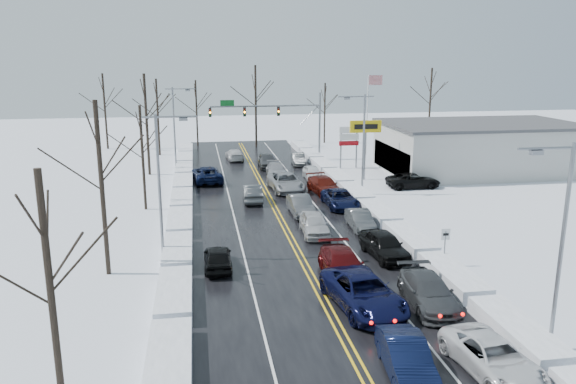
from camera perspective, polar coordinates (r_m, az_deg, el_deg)
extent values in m
plane|color=silver|center=(40.20, -0.05, -4.12)|extent=(160.00, 160.00, 0.00)
cube|color=black|center=(42.08, -0.49, -3.29)|extent=(14.00, 84.00, 0.01)
cube|color=white|center=(41.65, -10.90, -3.73)|extent=(1.78, 72.00, 0.80)
cube|color=white|center=(43.85, 9.38, -2.78)|extent=(1.78, 72.00, 0.80)
cylinder|color=slate|center=(67.89, 3.24, 6.69)|extent=(0.24, 0.24, 8.00)
cylinder|color=slate|center=(66.52, -2.27, 8.72)|extent=(13.00, 0.18, 0.18)
cylinder|color=slate|center=(67.48, 2.25, 7.86)|extent=(2.33, 0.10, 2.33)
cube|color=#0C591E|center=(66.08, -6.20, 8.97)|extent=(1.60, 0.08, 0.70)
cube|color=black|center=(66.78, -0.98, 8.19)|extent=(0.32, 0.25, 1.05)
sphere|color=#3F0705|center=(66.59, -0.96, 8.44)|extent=(0.20, 0.20, 0.20)
sphere|color=orange|center=(66.62, -0.96, 8.18)|extent=(0.22, 0.22, 0.22)
sphere|color=black|center=(66.65, -0.96, 7.92)|extent=(0.20, 0.20, 0.20)
cube|color=black|center=(66.32, -4.43, 8.11)|extent=(0.32, 0.25, 1.05)
sphere|color=#3F0705|center=(66.13, -4.43, 8.36)|extent=(0.20, 0.20, 0.20)
sphere|color=orange|center=(66.16, -4.42, 8.10)|extent=(0.22, 0.22, 0.22)
sphere|color=black|center=(66.19, -4.42, 7.84)|extent=(0.20, 0.20, 0.20)
cube|color=black|center=(66.09, -7.92, 8.01)|extent=(0.32, 0.25, 1.05)
sphere|color=#3F0705|center=(65.90, -7.93, 8.25)|extent=(0.20, 0.20, 0.20)
sphere|color=orange|center=(65.93, -7.92, 7.99)|extent=(0.22, 0.22, 0.22)
sphere|color=black|center=(65.96, -7.91, 7.73)|extent=(0.20, 0.20, 0.20)
cylinder|color=slate|center=(57.09, 7.80, 4.02)|extent=(0.20, 0.20, 5.60)
cube|color=#E0BA0B|center=(56.71, 7.89, 6.61)|extent=(3.20, 0.30, 1.20)
cube|color=black|center=(56.55, 7.94, 6.59)|extent=(2.40, 0.04, 0.50)
cylinder|color=slate|center=(62.66, 5.39, 4.21)|extent=(0.16, 0.16, 4.00)
cylinder|color=slate|center=(63.14, 6.97, 4.24)|extent=(0.16, 0.16, 4.00)
cube|color=white|center=(62.56, 6.24, 6.30)|extent=(2.20, 0.22, 0.70)
cube|color=white|center=(62.67, 6.22, 5.58)|extent=(2.20, 0.22, 0.70)
cube|color=#A20C14|center=(62.77, 6.20, 4.95)|extent=(2.20, 0.22, 0.50)
cylinder|color=slate|center=(34.91, 15.62, -5.56)|extent=(0.08, 0.08, 2.20)
cube|color=white|center=(34.63, 15.72, -4.16)|extent=(0.55, 0.05, 0.70)
cube|color=black|center=(34.60, 15.75, -4.18)|extent=(0.35, 0.02, 0.15)
cylinder|color=silver|center=(71.36, 8.04, 7.74)|extent=(0.14, 0.14, 10.00)
cube|color=#AFAFAA|center=(64.16, 18.90, 4.20)|extent=(20.00, 12.00, 5.00)
cube|color=#262628|center=(60.28, 10.44, 3.28)|extent=(0.10, 11.00, 2.80)
cube|color=#3F3F42|center=(63.81, 19.08, 6.55)|extent=(20.40, 12.40, 0.30)
cylinder|color=slate|center=(25.84, 26.01, -5.38)|extent=(0.18, 0.18, 9.00)
cylinder|color=slate|center=(24.40, 25.53, 4.05)|extent=(3.20, 0.12, 0.12)
cube|color=slate|center=(23.98, 23.92, 3.69)|extent=(0.50, 0.25, 0.18)
cylinder|color=slate|center=(50.57, 7.67, 4.72)|extent=(0.18, 0.18, 9.00)
cylinder|color=slate|center=(49.85, 6.94, 9.59)|extent=(3.20, 0.12, 0.12)
cube|color=slate|center=(49.65, 6.04, 9.43)|extent=(0.50, 0.25, 0.18)
cylinder|color=slate|center=(34.73, -12.93, 0.35)|extent=(0.18, 0.18, 9.00)
cylinder|color=slate|center=(33.97, -11.96, 7.47)|extent=(3.20, 0.12, 0.12)
cube|color=slate|center=(33.96, -10.59, 7.28)|extent=(0.50, 0.25, 0.18)
cylinder|color=slate|center=(62.29, -11.48, 6.27)|extent=(0.18, 0.18, 9.00)
cylinder|color=slate|center=(61.87, -10.92, 10.25)|extent=(3.20, 0.12, 0.12)
cube|color=slate|center=(61.87, -10.16, 10.14)|extent=(0.50, 0.25, 0.18)
cylinder|color=#2D231C|center=(20.00, -22.85, -10.51)|extent=(0.24, 0.24, 9.00)
cylinder|color=#2D231C|center=(33.02, -18.37, 0.19)|extent=(0.27, 0.27, 10.00)
cylinder|color=#2D231C|center=(46.66, -14.54, 3.33)|extent=(0.23, 0.23, 8.50)
cylinder|color=#2D231C|center=(60.38, -14.15, 6.61)|extent=(0.28, 0.28, 10.50)
cylinder|color=#2D231C|center=(72.30, -13.07, 7.39)|extent=(0.25, 0.25, 9.50)
cylinder|color=#2D231C|center=(78.99, -18.08, 7.77)|extent=(0.27, 0.27, 10.00)
cylinder|color=#2D231C|center=(79.14, -9.26, 7.91)|extent=(0.24, 0.24, 9.00)
cylinder|color=#2D231C|center=(77.49, -3.29, 8.69)|extent=(0.29, 0.29, 11.00)
cylinder|color=#2D231C|center=(80.74, 3.75, 8.00)|extent=(0.23, 0.23, 8.50)
cylinder|color=#2D231C|center=(86.14, 14.23, 8.64)|extent=(0.28, 0.28, 10.50)
imported|color=black|center=(23.86, 11.83, -17.74)|extent=(2.04, 4.71, 1.51)
imported|color=black|center=(28.98, 7.61, -11.60)|extent=(3.58, 6.40, 1.69)
imported|color=#43080A|center=(32.46, 5.56, -8.67)|extent=(2.31, 5.40, 1.55)
imported|color=silver|center=(39.79, 2.70, -4.33)|extent=(2.12, 4.67, 1.56)
imported|color=#444649|center=(44.65, 1.28, -2.29)|extent=(1.67, 4.56, 1.49)
imported|color=gray|center=(52.36, -0.22, 0.13)|extent=(3.11, 6.09, 1.65)
imported|color=#93959B|center=(58.42, -1.22, 1.57)|extent=(2.27, 4.94, 1.40)
imported|color=#404245|center=(63.14, -2.13, 2.49)|extent=(2.04, 4.85, 1.64)
imported|color=silver|center=(24.89, 19.97, -16.91)|extent=(2.88, 5.28, 1.40)
imported|color=#3B3D40|center=(29.81, 14.01, -11.15)|extent=(2.45, 5.36, 1.52)
imported|color=black|center=(35.93, 9.72, -6.54)|extent=(2.36, 4.92, 1.62)
imported|color=#3E4244|center=(41.35, 7.30, -3.72)|extent=(1.59, 4.18, 1.36)
imported|color=black|center=(46.99, 5.30, -1.52)|extent=(2.41, 5.17, 1.43)
imported|color=#50120A|center=(51.40, 3.67, -0.16)|extent=(2.72, 5.45, 1.52)
imported|color=silver|center=(57.30, 2.49, 1.32)|extent=(1.69, 4.03, 1.36)
imported|color=#404345|center=(64.79, 1.04, 2.79)|extent=(1.69, 4.16, 1.34)
imported|color=#434648|center=(48.70, -3.62, -0.94)|extent=(1.76, 4.58, 1.49)
imported|color=black|center=(56.61, -8.20, 1.03)|extent=(3.22, 5.95, 1.59)
imported|color=silver|center=(68.00, -5.43, 3.25)|extent=(2.19, 4.74, 1.34)
imported|color=black|center=(33.90, -7.11, -7.71)|extent=(1.69, 4.07, 1.38)
imported|color=black|center=(54.84, 12.57, 0.43)|extent=(5.14, 2.38, 1.43)
imported|color=white|center=(59.13, 13.77, 1.32)|extent=(2.03, 4.80, 1.38)
imported|color=black|center=(65.48, 9.81, 2.71)|extent=(1.73, 3.96, 1.33)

